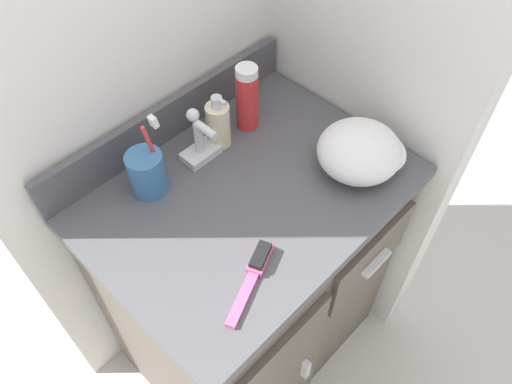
% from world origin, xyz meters
% --- Properties ---
extents(ground_plane, '(6.00, 6.00, 0.00)m').
position_xyz_m(ground_plane, '(0.00, 0.00, 0.00)').
color(ground_plane, beige).
extents(wall_back, '(0.91, 0.08, 2.20)m').
position_xyz_m(wall_back, '(0.00, 0.32, 1.10)').
color(wall_back, silver).
rests_on(wall_back, ground_plane).
extents(vanity, '(0.73, 0.56, 0.80)m').
position_xyz_m(vanity, '(-0.00, -0.00, 0.42)').
color(vanity, brown).
rests_on(vanity, ground_plane).
extents(backsplash, '(0.73, 0.02, 0.11)m').
position_xyz_m(backsplash, '(0.00, 0.26, 0.85)').
color(backsplash, '#4C4C51').
rests_on(backsplash, vanity).
extents(sink_faucet, '(0.09, 0.09, 0.14)m').
position_xyz_m(sink_faucet, '(0.00, 0.15, 0.85)').
color(sink_faucet, silver).
rests_on(sink_faucet, vanity).
extents(toothbrush_cup, '(0.09, 0.08, 0.19)m').
position_xyz_m(toothbrush_cup, '(-0.15, 0.16, 0.85)').
color(toothbrush_cup, teal).
rests_on(toothbrush_cup, vanity).
extents(soap_dispenser, '(0.06, 0.06, 0.15)m').
position_xyz_m(soap_dispenser, '(0.06, 0.16, 0.86)').
color(soap_dispenser, beige).
rests_on(soap_dispenser, vanity).
extents(shaving_cream_can, '(0.05, 0.05, 0.17)m').
position_xyz_m(shaving_cream_can, '(0.16, 0.15, 0.89)').
color(shaving_cream_can, red).
rests_on(shaving_cream_can, vanity).
extents(hairbrush, '(0.19, 0.10, 0.03)m').
position_xyz_m(hairbrush, '(-0.14, -0.16, 0.81)').
color(hairbrush, '#C1517F').
rests_on(hairbrush, vanity).
extents(hand_towel, '(0.20, 0.19, 0.11)m').
position_xyz_m(hand_towel, '(0.24, -0.14, 0.85)').
color(hand_towel, white).
rests_on(hand_towel, vanity).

